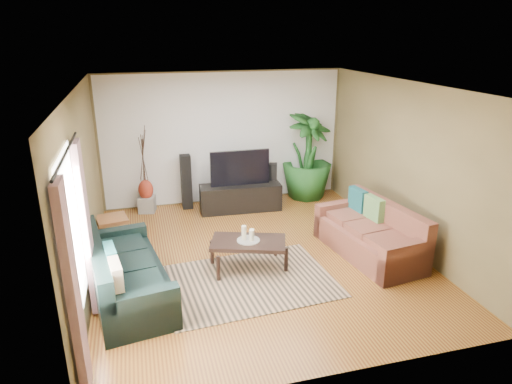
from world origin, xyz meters
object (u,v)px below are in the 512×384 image
object	(u,v)px
potted_plant	(307,155)
pedestal	(147,204)
speaker_right	(273,184)
vase	(146,190)
coffee_table	(248,254)
sofa_right	(369,230)
sofa_left	(127,268)
television	(240,168)
side_table	(113,231)
tv_stand	(240,198)
speaker_left	(186,182)

from	to	relation	value
potted_plant	pedestal	size ratio (longest dim) A/B	5.88
speaker_right	vase	world-z (taller)	speaker_right
coffee_table	vase	world-z (taller)	vase
sofa_right	sofa_left	bearing A→B (deg)	-94.24
television	side_table	world-z (taller)	television
sofa_right	coffee_table	world-z (taller)	sofa_right
potted_plant	vase	xyz separation A→B (m)	(-3.40, 0.01, -0.47)
sofa_right	tv_stand	size ratio (longest dim) A/B	1.21
sofa_left	speaker_left	size ratio (longest dim) A/B	1.91
sofa_left	speaker_right	world-z (taller)	speaker_right
potted_plant	sofa_right	bearing A→B (deg)	-90.37
sofa_right	side_table	bearing A→B (deg)	-117.81
coffee_table	pedestal	size ratio (longest dim) A/B	3.50
tv_stand	television	bearing A→B (deg)	92.94
sofa_right	speaker_right	bearing A→B (deg)	-170.80
tv_stand	speaker_left	world-z (taller)	speaker_left
pedestal	side_table	bearing A→B (deg)	-112.91
sofa_right	pedestal	distance (m)	4.42
coffee_table	vase	size ratio (longest dim) A/B	2.74
sofa_right	pedestal	size ratio (longest dim) A/B	6.13
potted_plant	tv_stand	bearing A→B (deg)	-165.56
sofa_right	coffee_table	bearing A→B (deg)	-100.19
potted_plant	pedestal	world-z (taller)	potted_plant
speaker_right	coffee_table	bearing A→B (deg)	-95.28
sofa_left	side_table	xyz separation A→B (m)	(-0.24, 1.68, -0.17)
side_table	sofa_left	bearing A→B (deg)	-82.00
speaker_right	vase	distance (m)	2.57
potted_plant	speaker_right	bearing A→B (deg)	-164.14
sofa_right	pedestal	bearing A→B (deg)	-138.30
potted_plant	pedestal	xyz separation A→B (m)	(-3.40, 0.01, -0.77)
television	pedestal	xyz separation A→B (m)	(-1.83, 0.39, -0.73)
tv_stand	speaker_right	size ratio (longest dim) A/B	1.83
coffee_table	side_table	xyz separation A→B (m)	(-2.00, 1.35, 0.02)
coffee_table	side_table	distance (m)	2.41
tv_stand	speaker_right	world-z (taller)	speaker_right
vase	coffee_table	bearing A→B (deg)	-63.17
coffee_table	pedestal	distance (m)	3.11
sofa_right	speaker_right	xyz separation A→B (m)	(-0.82, 2.59, 0.02)
tv_stand	speaker_left	bearing A→B (deg)	161.14
speaker_left	potted_plant	bearing A→B (deg)	-0.72
television	speaker_left	xyz separation A→B (m)	(-1.03, 0.39, -0.33)
potted_plant	vase	world-z (taller)	potted_plant
speaker_left	potted_plant	world-z (taller)	potted_plant
sofa_left	television	xyz separation A→B (m)	(2.20, 2.71, 0.46)
television	side_table	distance (m)	2.72
sofa_left	potted_plant	bearing A→B (deg)	-59.81
vase	television	bearing A→B (deg)	-12.03
speaker_right	vase	bearing A→B (deg)	-166.07
speaker_right	pedestal	xyz separation A→B (m)	(-2.56, 0.24, -0.28)
speaker_left	pedestal	distance (m)	0.90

